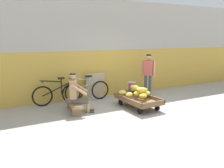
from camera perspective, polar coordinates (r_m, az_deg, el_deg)
name	(u,v)px	position (r m, az deg, el deg)	size (l,w,h in m)	color
ground_plane	(151,116)	(6.46, 9.56, -7.73)	(80.00, 80.00, 0.00)	#A39E93
back_wall	(106,49)	(8.47, -1.49, 8.66)	(16.00, 0.30, 3.40)	gold
banana_cart	(138,100)	(7.07, 6.43, -3.93)	(0.90, 1.47, 0.36)	brown
banana_pile	(138,92)	(7.18, 6.31, -1.89)	(0.87, 1.04, 0.26)	gold
low_bench	(74,105)	(6.73, -9.33, -5.17)	(0.42, 1.13, 0.27)	olive
vendor_seated	(77,93)	(6.63, -8.67, -2.11)	(0.74, 0.62, 1.14)	tan
plastic_crate	(131,94)	(8.11, 4.71, -2.58)	(0.36, 0.28, 0.30)	#19847F
weighing_scale	(131,86)	(8.04, 4.75, -0.48)	(0.30, 0.30, 0.29)	#28282D
bicycle_near_left	(59,93)	(7.58, -12.95, -2.24)	(1.66, 0.48, 0.86)	black
bicycle_far_left	(86,91)	(7.81, -6.36, -1.62)	(1.66, 0.48, 0.86)	black
sign_board	(95,85)	(8.20, -4.21, -0.31)	(0.70, 0.18, 0.89)	#C6B289
customer_adult	(148,71)	(8.20, 8.85, 3.19)	(0.36, 0.40, 1.53)	#38425B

